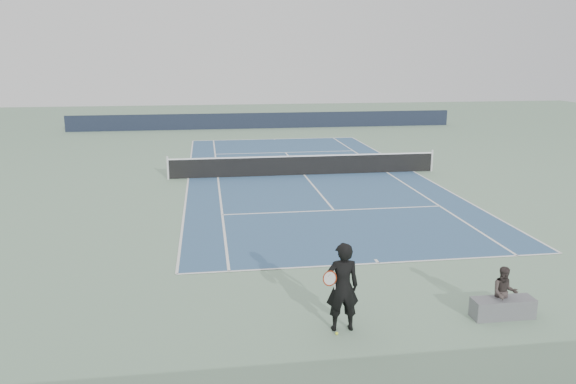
{
  "coord_description": "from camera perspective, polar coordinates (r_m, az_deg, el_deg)",
  "views": [
    {
      "loc": [
        -4.59,
        -25.93,
        5.6
      ],
      "look_at": [
        -1.92,
        -7.72,
        1.1
      ],
      "focal_mm": 35.0,
      "sensor_mm": 36.0,
      "label": 1
    }
  ],
  "objects": [
    {
      "name": "windscreen_far",
      "position": [
        44.34,
        -2.37,
        7.26
      ],
      "size": [
        30.0,
        0.25,
        1.2
      ],
      "primitive_type": "cube",
      "color": "black",
      "rests_on": "ground"
    },
    {
      "name": "spectator_bench",
      "position": [
        13.31,
        21.04,
        -10.19
      ],
      "size": [
        1.44,
        0.82,
        1.17
      ],
      "color": "slate",
      "rests_on": "ground"
    },
    {
      "name": "court_surface",
      "position": [
        26.92,
        1.65,
        1.75
      ],
      "size": [
        10.97,
        23.77,
        0.01
      ],
      "primitive_type": "cube",
      "color": "#34567C",
      "rests_on": "ground"
    },
    {
      "name": "tennis_ball",
      "position": [
        11.94,
        4.98,
        -14.11
      ],
      "size": [
        0.07,
        0.07,
        0.07
      ],
      "primitive_type": "sphere",
      "color": "yellow",
      "rests_on": "ground"
    },
    {
      "name": "ground",
      "position": [
        26.92,
        1.65,
        1.73
      ],
      "size": [
        80.0,
        80.0,
        0.0
      ],
      "primitive_type": "plane",
      "color": "gray"
    },
    {
      "name": "tennis_net",
      "position": [
        26.82,
        1.66,
        2.79
      ],
      "size": [
        12.9,
        0.1,
        1.07
      ],
      "color": "silver",
      "rests_on": "ground"
    },
    {
      "name": "tennis_player",
      "position": [
        11.77,
        5.54,
        -9.56
      ],
      "size": [
        0.82,
        0.53,
        1.91
      ],
      "color": "black",
      "rests_on": "ground"
    }
  ]
}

